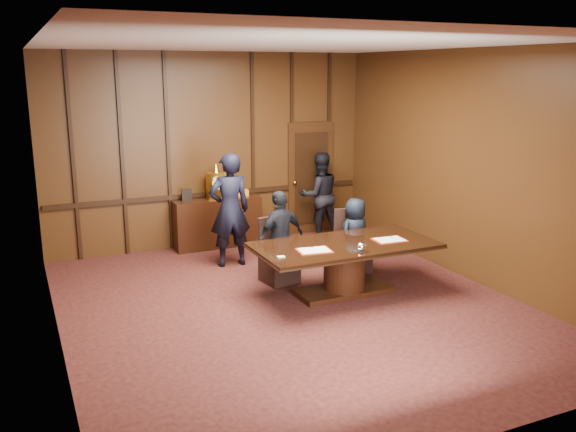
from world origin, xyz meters
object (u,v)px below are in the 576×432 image
at_px(witness_left, 230,210).
at_px(sideboard, 217,221).
at_px(conference_table, 344,260).
at_px(signatory_left, 281,237).
at_px(witness_right, 319,195).
at_px(signatory_right, 355,235).

bearing_deg(witness_left, sideboard, -95.43).
bearing_deg(conference_table, witness_left, 118.38).
relative_size(sideboard, signatory_left, 1.11).
distance_m(witness_left, witness_right, 2.37).
bearing_deg(signatory_right, witness_right, -116.35).
bearing_deg(signatory_left, witness_right, -145.62).
height_order(conference_table, signatory_left, signatory_left).
distance_m(sideboard, witness_left, 1.25).
bearing_deg(signatory_left, conference_table, 113.13).
distance_m(signatory_left, signatory_right, 1.30).
height_order(sideboard, conference_table, sideboard).
bearing_deg(sideboard, signatory_right, -56.13).
height_order(signatory_left, witness_left, witness_left).
relative_size(signatory_left, signatory_right, 1.19).
xyz_separation_m(signatory_left, signatory_right, (1.30, -0.00, -0.11)).
bearing_deg(signatory_left, sideboard, -99.81).
bearing_deg(witness_right, signatory_left, 55.65).
bearing_deg(signatory_right, witness_left, -48.24).
bearing_deg(signatory_right, conference_table, 36.71).
relative_size(conference_table, witness_left, 1.39).
xyz_separation_m(signatory_right, witness_right, (0.46, 2.12, 0.22)).
bearing_deg(witness_right, signatory_right, 83.15).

